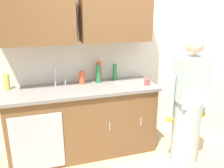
% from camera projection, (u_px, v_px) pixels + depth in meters
% --- Properties ---
extents(kitchen_wall_with_uppers, '(4.80, 0.44, 2.70)m').
position_uv_depth(kitchen_wall_with_uppers, '(106.00, 42.00, 3.31)').
color(kitchen_wall_with_uppers, silver).
rests_on(kitchen_wall_with_uppers, ground).
extents(counter_cabinet, '(1.90, 0.62, 0.90)m').
position_uv_depth(counter_cabinet, '(83.00, 122.00, 3.23)').
color(counter_cabinet, brown).
rests_on(counter_cabinet, ground).
extents(countertop, '(1.96, 0.66, 0.04)m').
position_uv_depth(countertop, '(82.00, 89.00, 3.09)').
color(countertop, gray).
rests_on(countertop, counter_cabinet).
extents(sink, '(0.50, 0.36, 0.35)m').
position_uv_depth(sink, '(60.00, 91.00, 3.02)').
color(sink, '#B7BABF').
rests_on(sink, counter_cabinet).
extents(person_at_sink, '(0.55, 0.34, 1.62)m').
position_uv_depth(person_at_sink, '(188.00, 114.00, 2.91)').
color(person_at_sink, white).
rests_on(person_at_sink, ground).
extents(bottle_water_tall, '(0.07, 0.07, 0.20)m').
position_uv_depth(bottle_water_tall, '(7.00, 82.00, 2.98)').
color(bottle_water_tall, '#D8D14C').
rests_on(bottle_water_tall, countertop).
extents(bottle_water_short, '(0.06, 0.06, 0.23)m').
position_uv_depth(bottle_water_short, '(115.00, 72.00, 3.39)').
color(bottle_water_short, '#2D8C4C').
rests_on(bottle_water_short, countertop).
extents(bottle_soap, '(0.08, 0.08, 0.17)m').
position_uv_depth(bottle_soap, '(82.00, 78.00, 3.22)').
color(bottle_soap, '#E05933').
rests_on(bottle_soap, countertop).
extents(bottle_dish_liquid, '(0.07, 0.07, 0.27)m').
position_uv_depth(bottle_dish_liquid, '(99.00, 71.00, 3.34)').
color(bottle_dish_liquid, '#E05933').
rests_on(bottle_dish_liquid, countertop).
extents(bottle_cleaner_spray, '(0.06, 0.06, 0.25)m').
position_uv_depth(bottle_cleaner_spray, '(98.00, 74.00, 3.25)').
color(bottle_cleaner_spray, '#2D8C4C').
rests_on(bottle_cleaner_spray, countertop).
extents(cup_by_sink, '(0.08, 0.08, 0.08)m').
position_uv_depth(cup_by_sink, '(147.00, 82.00, 3.18)').
color(cup_by_sink, '#B24C47').
rests_on(cup_by_sink, countertop).
extents(knife_on_counter, '(0.18, 0.19, 0.01)m').
position_uv_depth(knife_on_counter, '(123.00, 84.00, 3.22)').
color(knife_on_counter, silver).
rests_on(knife_on_counter, countertop).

